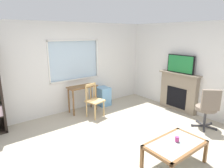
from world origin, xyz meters
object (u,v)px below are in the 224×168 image
(plastic_drawer_unit, at_px, (103,96))
(tv, at_px, (180,64))
(desk_under_window, at_px, (82,91))
(office_chair, at_px, (208,107))
(wooden_chair, at_px, (94,100))
(sippy_cup, at_px, (177,139))
(fireplace, at_px, (178,92))
(coffee_table, at_px, (175,146))

(plastic_drawer_unit, height_order, tv, tv)
(desk_under_window, distance_m, office_chair, 3.26)
(wooden_chair, relative_size, tv, 1.09)
(office_chair, relative_size, sippy_cup, 11.11)
(desk_under_window, distance_m, tv, 2.88)
(office_chair, xyz_separation_m, sippy_cup, (-1.68, -0.33, -0.09))
(fireplace, bearing_deg, office_chair, -114.41)
(desk_under_window, height_order, office_chair, office_chair)
(tv, bearing_deg, coffee_table, -146.46)
(wooden_chair, bearing_deg, sippy_cup, -89.60)
(coffee_table, bearing_deg, tv, 33.54)
(plastic_drawer_unit, bearing_deg, desk_under_window, -176.25)
(wooden_chair, height_order, tv, tv)
(sippy_cup, bearing_deg, office_chair, 11.25)
(tv, xyz_separation_m, office_chair, (-0.50, -1.13, -0.82))
(plastic_drawer_unit, xyz_separation_m, office_chair, (0.99, -2.80, 0.27))
(sippy_cup, bearing_deg, coffee_table, -165.25)
(desk_under_window, relative_size, plastic_drawer_unit, 1.45)
(tv, height_order, coffee_table, tv)
(desk_under_window, relative_size, tv, 1.01)
(desk_under_window, height_order, fireplace, fireplace)
(wooden_chair, xyz_separation_m, tv, (2.19, -1.10, 0.91))
(coffee_table, bearing_deg, fireplace, 33.32)
(plastic_drawer_unit, relative_size, sippy_cup, 6.41)
(desk_under_window, relative_size, office_chair, 0.83)
(office_chair, bearing_deg, desk_under_window, 122.58)
(desk_under_window, xyz_separation_m, plastic_drawer_unit, (0.76, 0.05, -0.31))
(plastic_drawer_unit, bearing_deg, coffee_table, -103.30)
(wooden_chair, xyz_separation_m, fireplace, (2.21, -1.10, 0.10))
(desk_under_window, height_order, coffee_table, desk_under_window)
(office_chair, bearing_deg, sippy_cup, -168.75)
(fireplace, xyz_separation_m, office_chair, (-0.51, -1.13, -0.00))
(plastic_drawer_unit, xyz_separation_m, sippy_cup, (-0.68, -3.13, 0.18))
(tv, height_order, office_chair, tv)
(plastic_drawer_unit, bearing_deg, tv, -48.24)
(coffee_table, bearing_deg, wooden_chair, 89.01)
(tv, distance_m, office_chair, 1.48)
(wooden_chair, xyz_separation_m, plastic_drawer_unit, (0.70, 0.56, -0.18))
(desk_under_window, bearing_deg, tv, -35.70)
(fireplace, distance_m, office_chair, 1.24)
(tv, relative_size, coffee_table, 0.80)
(tv, bearing_deg, desk_under_window, 144.30)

